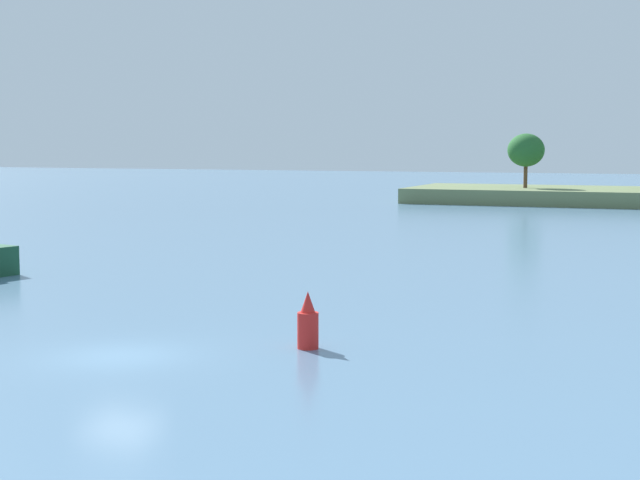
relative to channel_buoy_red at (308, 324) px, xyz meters
name	(u,v)px	position (x,y,z in m)	size (l,w,h in m)	color
ground_plane	(119,356)	(-5.11, -3.30, -0.81)	(400.00, 400.00, 0.00)	slate
channel_buoy_red	(308,324)	(0.00, 0.00, 0.00)	(0.70, 0.70, 1.90)	red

